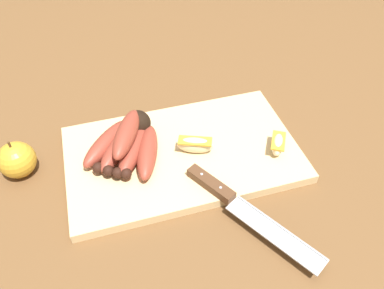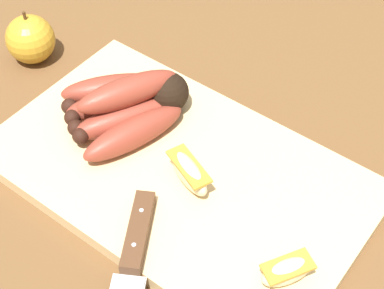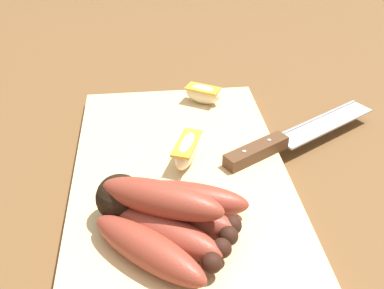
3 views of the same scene
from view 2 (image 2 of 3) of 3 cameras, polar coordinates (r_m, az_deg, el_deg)
ground_plane at (r=0.75m, az=-1.71°, el=-3.69°), size 6.00×6.00×0.00m
cutting_board at (r=0.74m, az=-0.97°, el=-2.88°), size 0.46×0.27×0.02m
banana_bunch at (r=0.78m, az=-5.94°, el=3.70°), size 0.17×0.18×0.07m
chefs_knife at (r=0.65m, az=-5.80°, el=-11.82°), size 0.17×0.26×0.02m
apple_wedge_near at (r=0.71m, az=-0.10°, el=-2.44°), size 0.07×0.05×0.04m
apple_wedge_middle at (r=0.64m, az=8.90°, el=-11.64°), size 0.05×0.06×0.03m
whole_apple at (r=0.92m, az=-14.91°, el=9.52°), size 0.07×0.07×0.08m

